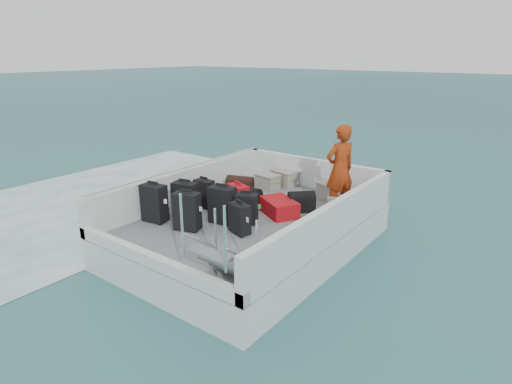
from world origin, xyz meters
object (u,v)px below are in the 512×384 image
at_px(suitcase_0, 154,203).
at_px(suitcase_4, 222,205).
at_px(suitcase_7, 246,209).
at_px(suitcase_6, 240,219).
at_px(suitcase_2, 204,194).
at_px(crate_1, 285,178).
at_px(suitcase_5, 238,200).
at_px(crate_2, 332,193).
at_px(crate_0, 268,182).
at_px(suitcase_3, 187,212).
at_px(suitcase_1, 185,200).
at_px(suitcase_8, 279,207).
at_px(crate_3, 343,205).
at_px(passenger, 340,169).

relative_size(suitcase_0, suitcase_4, 1.04).
bearing_deg(suitcase_7, suitcase_6, -91.97).
bearing_deg(suitcase_2, suitcase_4, -24.43).
xyz_separation_m(suitcase_6, crate_1, (-0.95, 2.89, -0.10)).
distance_m(suitcase_5, crate_1, 2.20).
xyz_separation_m(suitcase_6, crate_2, (0.48, 2.56, -0.10)).
distance_m(suitcase_4, crate_0, 2.34).
relative_size(suitcase_4, crate_0, 1.37).
bearing_deg(suitcase_2, suitcase_5, 8.08).
height_order(suitcase_0, suitcase_3, suitcase_0).
xyz_separation_m(suitcase_1, suitcase_6, (1.33, 0.01, -0.08)).
xyz_separation_m(suitcase_4, suitcase_6, (0.58, -0.20, -0.07)).
height_order(suitcase_3, suitcase_4, same).
height_order(suitcase_2, suitcase_8, suitcase_2).
height_order(suitcase_7, suitcase_8, suitcase_7).
relative_size(crate_3, passenger, 0.31).
height_order(suitcase_3, suitcase_5, suitcase_3).
relative_size(suitcase_0, suitcase_2, 1.26).
height_order(suitcase_4, suitcase_7, suitcase_4).
distance_m(suitcase_3, suitcase_7, 1.09).
bearing_deg(crate_2, suitcase_2, -135.03).
height_order(suitcase_2, crate_0, suitcase_2).
bearing_deg(suitcase_1, suitcase_6, -14.54).
xyz_separation_m(suitcase_1, crate_3, (2.33, 2.03, -0.18)).
relative_size(suitcase_5, crate_3, 1.10).
height_order(suitcase_7, crate_0, suitcase_7).
bearing_deg(crate_3, suitcase_0, -136.05).
bearing_deg(crate_0, crate_1, 65.40).
bearing_deg(crate_0, crate_3, -11.48).
relative_size(suitcase_2, suitcase_4, 0.83).
relative_size(suitcase_1, suitcase_8, 0.89).
distance_m(suitcase_7, crate_0, 2.24).
xyz_separation_m(suitcase_2, suitcase_4, (0.87, -0.43, 0.06)).
relative_size(suitcase_7, crate_3, 1.05).
bearing_deg(suitcase_5, suitcase_4, -66.25).
relative_size(suitcase_1, crate_2, 1.19).
height_order(suitcase_8, crate_2, crate_2).
xyz_separation_m(suitcase_1, crate_2, (1.81, 2.58, -0.17)).
height_order(suitcase_3, crate_0, suitcase_3).
relative_size(suitcase_1, suitcase_5, 1.16).
bearing_deg(suitcase_8, suitcase_5, 154.86).
bearing_deg(crate_1, suitcase_2, -102.47).
xyz_separation_m(suitcase_1, suitcase_3, (0.48, -0.42, -0.00)).
xyz_separation_m(suitcase_1, suitcase_5, (0.71, 0.73, -0.05)).
bearing_deg(crate_0, suitcase_6, -64.92).
bearing_deg(passenger, suitcase_3, -8.33).
height_order(suitcase_8, crate_3, crate_3).
bearing_deg(crate_1, crate_0, -114.60).
bearing_deg(suitcase_4, suitcase_3, -123.42).
bearing_deg(suitcase_3, crate_2, 47.69).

